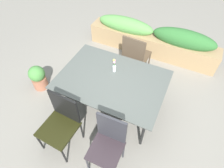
{
  "coord_description": "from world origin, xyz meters",
  "views": [
    {
      "loc": [
        0.81,
        -1.82,
        2.93
      ],
      "look_at": [
        -0.07,
        0.02,
        0.59
      ],
      "focal_mm": 30.59,
      "sensor_mm": 36.0,
      "label": 1
    }
  ],
  "objects_px": {
    "flower_vase": "(114,66)",
    "dining_table": "(112,81)",
    "planter_box": "(153,40)",
    "potted_plant": "(38,77)",
    "chair_far_side": "(135,55)",
    "chair_near_right": "(108,142)",
    "chair_near_left": "(61,121)"
  },
  "relations": [
    {
      "from": "flower_vase",
      "to": "dining_table",
      "type": "bearing_deg",
      "value": -75.8
    },
    {
      "from": "planter_box",
      "to": "potted_plant",
      "type": "xyz_separation_m",
      "value": [
        -1.64,
        -1.96,
        -0.1
      ]
    },
    {
      "from": "flower_vase",
      "to": "planter_box",
      "type": "height_order",
      "value": "flower_vase"
    },
    {
      "from": "chair_far_side",
      "to": "chair_near_right",
      "type": "relative_size",
      "value": 0.98
    },
    {
      "from": "chair_near_left",
      "to": "planter_box",
      "type": "relative_size",
      "value": 0.33
    },
    {
      "from": "chair_near_right",
      "to": "planter_box",
      "type": "height_order",
      "value": "chair_near_right"
    },
    {
      "from": "dining_table",
      "to": "chair_far_side",
      "type": "distance_m",
      "value": 0.92
    },
    {
      "from": "planter_box",
      "to": "chair_near_right",
      "type": "bearing_deg",
      "value": -85.56
    },
    {
      "from": "planter_box",
      "to": "flower_vase",
      "type": "bearing_deg",
      "value": -97.79
    },
    {
      "from": "chair_far_side",
      "to": "planter_box",
      "type": "distance_m",
      "value": 0.88
    },
    {
      "from": "potted_plant",
      "to": "planter_box",
      "type": "bearing_deg",
      "value": 50.01
    },
    {
      "from": "chair_near_left",
      "to": "chair_far_side",
      "type": "relative_size",
      "value": 0.98
    },
    {
      "from": "chair_near_left",
      "to": "chair_near_right",
      "type": "bearing_deg",
      "value": -177.98
    },
    {
      "from": "flower_vase",
      "to": "chair_near_left",
      "type": "bearing_deg",
      "value": -106.86
    },
    {
      "from": "chair_far_side",
      "to": "planter_box",
      "type": "height_order",
      "value": "chair_far_side"
    },
    {
      "from": "chair_far_side",
      "to": "chair_near_right",
      "type": "height_order",
      "value": "chair_near_right"
    },
    {
      "from": "chair_far_side",
      "to": "potted_plant",
      "type": "bearing_deg",
      "value": -140.76
    },
    {
      "from": "chair_near_left",
      "to": "chair_far_side",
      "type": "height_order",
      "value": "chair_far_side"
    },
    {
      "from": "dining_table",
      "to": "chair_near_left",
      "type": "relative_size",
      "value": 1.76
    },
    {
      "from": "chair_far_side",
      "to": "planter_box",
      "type": "xyz_separation_m",
      "value": [
        0.11,
        0.86,
        -0.18
      ]
    },
    {
      "from": "chair_near_right",
      "to": "potted_plant",
      "type": "relative_size",
      "value": 1.93
    },
    {
      "from": "dining_table",
      "to": "chair_near_right",
      "type": "bearing_deg",
      "value": -67.54
    },
    {
      "from": "flower_vase",
      "to": "planter_box",
      "type": "distance_m",
      "value": 1.66
    },
    {
      "from": "dining_table",
      "to": "potted_plant",
      "type": "xyz_separation_m",
      "value": [
        -1.47,
        -0.2,
        -0.4
      ]
    },
    {
      "from": "chair_near_left",
      "to": "potted_plant",
      "type": "relative_size",
      "value": 1.86
    },
    {
      "from": "chair_near_left",
      "to": "flower_vase",
      "type": "xyz_separation_m",
      "value": [
        0.33,
        1.09,
        0.29
      ]
    },
    {
      "from": "chair_near_right",
      "to": "flower_vase",
      "type": "relative_size",
      "value": 3.81
    },
    {
      "from": "chair_far_side",
      "to": "flower_vase",
      "type": "height_order",
      "value": "chair_far_side"
    },
    {
      "from": "chair_far_side",
      "to": "planter_box",
      "type": "bearing_deg",
      "value": 86.57
    },
    {
      "from": "chair_near_left",
      "to": "chair_near_right",
      "type": "distance_m",
      "value": 0.75
    },
    {
      "from": "chair_far_side",
      "to": "flower_vase",
      "type": "bearing_deg",
      "value": -95.12
    },
    {
      "from": "dining_table",
      "to": "chair_near_right",
      "type": "xyz_separation_m",
      "value": [
        0.38,
        -0.91,
        -0.1
      ]
    }
  ]
}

